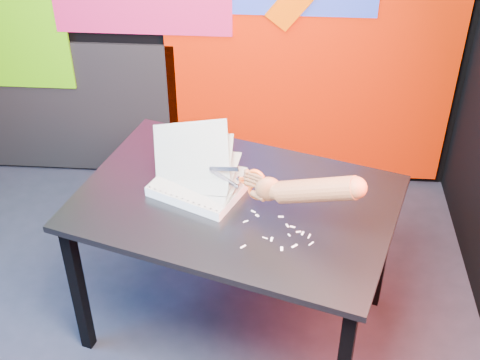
{
  "coord_description": "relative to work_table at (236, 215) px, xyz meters",
  "views": [
    {
      "loc": [
        0.49,
        -1.85,
        2.48
      ],
      "look_at": [
        0.34,
        0.28,
        0.87
      ],
      "focal_mm": 50.0,
      "sensor_mm": 36.0,
      "label": 1
    }
  ],
  "objects": [
    {
      "name": "backdrop",
      "position": [
        -0.26,
        1.16,
        0.29
      ],
      "size": [
        2.88,
        0.05,
        2.08
      ],
      "color": "red",
      "rests_on": "ground"
    },
    {
      "name": "paper_clippings",
      "position": [
        0.19,
        -0.19,
        0.08
      ],
      "size": [
        0.28,
        0.23,
        0.0
      ],
      "color": "white",
      "rests_on": "work_table"
    },
    {
      "name": "room",
      "position": [
        -0.32,
        -0.3,
        0.68
      ],
      "size": [
        3.01,
        3.01,
        2.71
      ],
      "color": "#22232E",
      "rests_on": "ground"
    },
    {
      "name": "printout_stack",
      "position": [
        -0.16,
        0.05,
        0.11
      ],
      "size": [
        0.43,
        0.39,
        0.34
      ],
      "rotation": [
        0.0,
        0.0,
        -0.43
      ],
      "color": "white",
      "rests_on": "work_table"
    },
    {
      "name": "scissors",
      "position": [
        0.07,
        -0.07,
        0.23
      ],
      "size": [
        0.23,
        0.12,
        0.15
      ],
      "rotation": [
        0.0,
        0.0,
        -0.46
      ],
      "color": "#9095AF",
      "rests_on": "printout_stack"
    },
    {
      "name": "hand_forearm",
      "position": [
        0.28,
        -0.18,
        0.29
      ],
      "size": [
        0.44,
        0.25,
        0.24
      ],
      "rotation": [
        0.0,
        0.0,
        -0.46
      ],
      "color": "#A06034",
      "rests_on": "work_table"
    },
    {
      "name": "work_table",
      "position": [
        0.0,
        0.0,
        0.0
      ],
      "size": [
        1.49,
        1.21,
        0.75
      ],
      "rotation": [
        0.0,
        0.0,
        -0.3
      ],
      "color": "black",
      "rests_on": "ground"
    }
  ]
}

